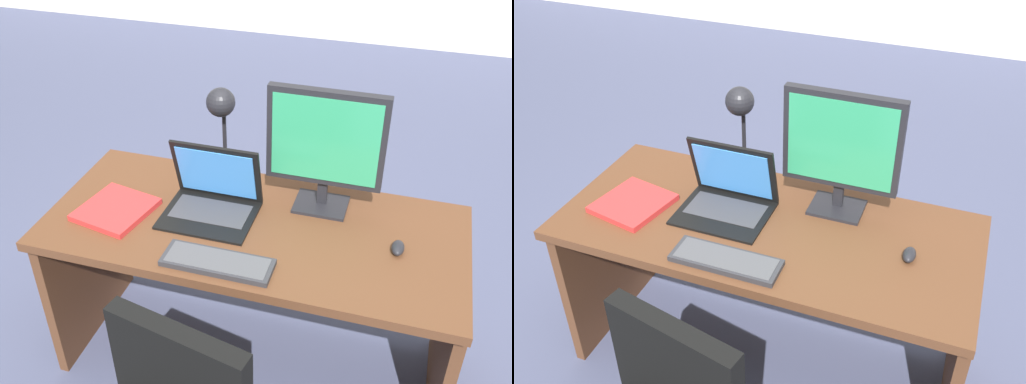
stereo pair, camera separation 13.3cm
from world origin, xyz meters
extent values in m
plane|color=#474C6B|center=(0.00, 1.50, 0.00)|extent=(12.00, 12.00, 0.00)
cube|color=#56331E|center=(0.00, 0.00, 0.71)|extent=(1.54, 0.69, 0.04)
cube|color=#56331E|center=(-0.75, 0.00, 0.34)|extent=(0.04, 0.61, 0.69)
cube|color=#56331E|center=(0.75, 0.00, 0.34)|extent=(0.04, 0.61, 0.69)
cube|color=#56331E|center=(0.00, 0.26, 0.38)|extent=(1.35, 0.02, 0.48)
cube|color=black|center=(0.21, 0.19, 0.73)|extent=(0.20, 0.16, 0.01)
cube|color=black|center=(0.21, 0.20, 0.78)|extent=(0.04, 0.02, 0.10)
cube|color=black|center=(0.21, 0.19, 1.02)|extent=(0.43, 0.04, 0.37)
cube|color=#2D9966|center=(0.21, 0.17, 1.02)|extent=(0.39, 0.00, 0.32)
cube|color=black|center=(-0.17, 0.00, 0.73)|extent=(0.34, 0.27, 0.01)
cube|color=#38383D|center=(-0.17, 0.02, 0.73)|extent=(0.29, 0.15, 0.00)
cube|color=black|center=(-0.17, 0.10, 0.86)|extent=(0.34, 0.08, 0.25)
cube|color=#3F8CEA|center=(-0.17, 0.09, 0.86)|extent=(0.30, 0.06, 0.21)
cube|color=#2D2D33|center=(-0.05, -0.25, 0.73)|extent=(0.38, 0.13, 0.02)
cube|color=#47474C|center=(-0.05, -0.25, 0.74)|extent=(0.35, 0.11, 0.00)
ellipsoid|color=black|center=(0.52, -0.01, 0.74)|extent=(0.04, 0.08, 0.03)
cylinder|color=black|center=(-0.19, 0.25, 0.73)|extent=(0.12, 0.12, 0.01)
cylinder|color=black|center=(-0.19, 0.25, 0.89)|extent=(0.02, 0.02, 0.31)
sphere|color=black|center=(-0.19, 0.22, 1.08)|extent=(0.11, 0.11, 0.11)
cube|color=red|center=(-0.52, -0.08, 0.74)|extent=(0.29, 0.30, 0.02)
cube|color=black|center=(-0.01, -0.68, 0.66)|extent=(0.44, 0.15, 0.40)
camera|label=1|loc=(0.50, -1.64, 2.03)|focal=41.25mm
camera|label=2|loc=(0.63, -1.60, 2.03)|focal=41.25mm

